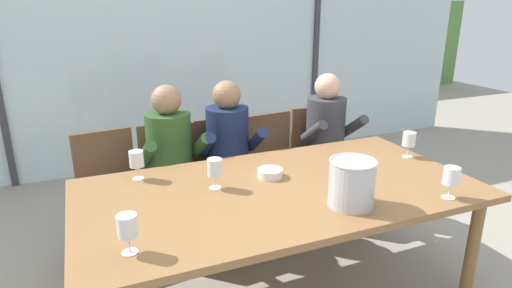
{
  "coord_description": "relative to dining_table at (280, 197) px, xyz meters",
  "views": [
    {
      "loc": [
        -0.98,
        -1.99,
        1.72
      ],
      "look_at": [
        0.0,
        0.35,
        0.88
      ],
      "focal_mm": 30.01,
      "sensor_mm": 36.0,
      "label": 1
    }
  ],
  "objects": [
    {
      "name": "ground",
      "position": [
        0.0,
        1.0,
        -0.66
      ],
      "size": [
        14.0,
        14.0,
        0.0
      ],
      "primitive_type": "plane",
      "color": "#9E9384"
    },
    {
      "name": "window_glass_panel",
      "position": [
        0.0,
        2.54,
        0.64
      ],
      "size": [
        7.44,
        0.03,
        2.6
      ],
      "primitive_type": "cube",
      "color": "silver",
      "rests_on": "ground"
    },
    {
      "name": "window_mullion_right",
      "position": [
        1.67,
        2.52,
        0.64
      ],
      "size": [
        0.06,
        0.06,
        2.6
      ],
      "primitive_type": "cube",
      "color": "#38383D",
      "rests_on": "ground"
    },
    {
      "name": "hillside_vineyard",
      "position": [
        0.0,
        6.25,
        0.21
      ],
      "size": [
        13.44,
        2.4,
        1.75
      ],
      "primitive_type": "cube",
      "color": "#568942",
      "rests_on": "ground"
    },
    {
      "name": "dining_table",
      "position": [
        0.0,
        0.0,
        0.0
      ],
      "size": [
        2.24,
        1.16,
        0.73
      ],
      "color": "olive",
      "rests_on": "ground"
    },
    {
      "name": "chair_near_curtain",
      "position": [
        -0.86,
        0.98,
        -0.17
      ],
      "size": [
        0.49,
        0.49,
        0.86
      ],
      "rotation": [
        0.0,
        0.0,
        0.13
      ],
      "color": "brown",
      "rests_on": "ground"
    },
    {
      "name": "chair_left_of_center",
      "position": [
        -0.44,
        0.98,
        -0.17
      ],
      "size": [
        0.5,
        0.5,
        0.86
      ],
      "rotation": [
        0.0,
        0.0,
        -0.14
      ],
      "color": "brown",
      "rests_on": "ground"
    },
    {
      "name": "chair_center",
      "position": [
        -0.04,
        1.0,
        -0.17
      ],
      "size": [
        0.48,
        0.48,
        0.86
      ],
      "rotation": [
        0.0,
        0.0,
        0.09
      ],
      "color": "brown",
      "rests_on": "ground"
    },
    {
      "name": "chair_right_of_center",
      "position": [
        0.42,
        0.97,
        -0.17
      ],
      "size": [
        0.49,
        0.49,
        0.86
      ],
      "rotation": [
        0.0,
        0.0,
        0.11
      ],
      "color": "brown",
      "rests_on": "ground"
    },
    {
      "name": "chair_near_window_right",
      "position": [
        0.86,
        1.02,
        -0.17
      ],
      "size": [
        0.48,
        0.48,
        0.86
      ],
      "rotation": [
        0.0,
        0.0,
        -0.09
      ],
      "color": "brown",
      "rests_on": "ground"
    },
    {
      "name": "person_olive_shirt",
      "position": [
        -0.43,
        0.85,
        0.01
      ],
      "size": [
        0.48,
        0.63,
        1.18
      ],
      "rotation": [
        0.0,
        0.0,
        0.08
      ],
      "color": "#2D5123",
      "rests_on": "ground"
    },
    {
      "name": "person_navy_polo",
      "position": [
        0.0,
        0.85,
        0.01
      ],
      "size": [
        0.48,
        0.62,
        1.18
      ],
      "rotation": [
        0.0,
        0.0,
        -0.06
      ],
      "color": "#192347",
      "rests_on": "ground"
    },
    {
      "name": "person_charcoal_jacket",
      "position": [
        0.87,
        0.85,
        0.01
      ],
      "size": [
        0.47,
        0.61,
        1.18
      ],
      "rotation": [
        0.0,
        0.0,
        0.02
      ],
      "color": "#38383D",
      "rests_on": "ground"
    },
    {
      "name": "ice_bucket_primary",
      "position": [
        0.24,
        -0.34,
        0.19
      ],
      "size": [
        0.24,
        0.24,
        0.25
      ],
      "color": "#B7B7BC",
      "rests_on": "dining_table"
    },
    {
      "name": "tasting_bowl",
      "position": [
        0.01,
        0.16,
        0.09
      ],
      "size": [
        0.15,
        0.15,
        0.05
      ],
      "primitive_type": "cylinder",
      "color": "silver",
      "rests_on": "dining_table"
    },
    {
      "name": "wine_glass_by_left_taster",
      "position": [
        1.01,
        0.12,
        0.18
      ],
      "size": [
        0.08,
        0.08,
        0.17
      ],
      "color": "silver",
      "rests_on": "dining_table"
    },
    {
      "name": "wine_glass_near_bucket",
      "position": [
        0.77,
        -0.47,
        0.18
      ],
      "size": [
        0.08,
        0.08,
        0.17
      ],
      "color": "silver",
      "rests_on": "dining_table"
    },
    {
      "name": "wine_glass_center_pour",
      "position": [
        -0.72,
        0.43,
        0.18
      ],
      "size": [
        0.08,
        0.08,
        0.17
      ],
      "color": "silver",
      "rests_on": "dining_table"
    },
    {
      "name": "wine_glass_by_right_taster",
      "position": [
        -0.34,
        0.13,
        0.18
      ],
      "size": [
        0.08,
        0.08,
        0.17
      ],
      "color": "silver",
      "rests_on": "dining_table"
    },
    {
      "name": "wine_glass_spare_empty",
      "position": [
        -0.87,
        -0.36,
        0.18
      ],
      "size": [
        0.08,
        0.08,
        0.17
      ],
      "color": "silver",
      "rests_on": "dining_table"
    }
  ]
}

